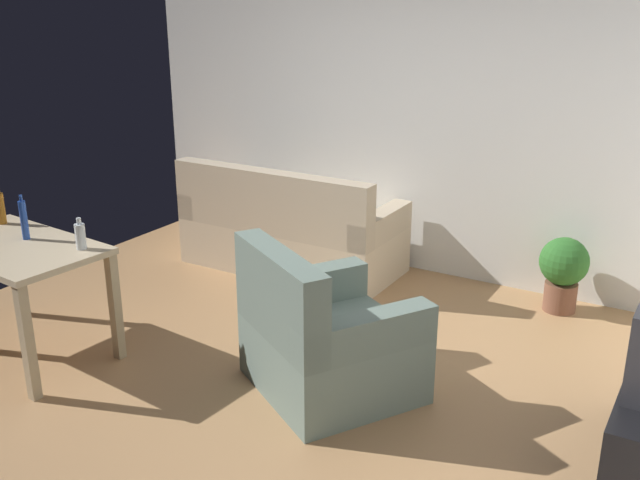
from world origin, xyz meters
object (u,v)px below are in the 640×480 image
Objects in this scene: desk at (15,260)px; bottle_clear at (80,236)px; armchair at (324,340)px; couch at (289,235)px; bottle_amber at (0,208)px; potted_plant at (563,269)px; bottle_blue at (24,220)px.

desk is 0.52m from bottle_clear.
bottle_clear reaches higher than armchair.
bottle_amber is (-1.08, -1.93, 0.56)m from couch.
armchair reaches higher than potted_plant.
armchair reaches higher than desk.
couch is at bearing 78.33° from desk.
bottle_amber is at bearing 60.83° from couch.
desk is 2.21× the size of potted_plant.
desk is at bearing -29.73° from bottle_amber.
potted_plant is 2.83× the size of bottle_clear.
couch reaches higher than potted_plant.
desk is 1.05× the size of armchair.
bottle_blue is at bearing -140.45° from potted_plant.
couch is 2.24m from potted_plant.
couch is 2.28m from bottle_amber.
potted_plant is 3.40m from bottle_clear.
armchair is at bearing 129.07° from couch.
bottle_amber reaches higher than potted_plant.
bottle_blue is at bearing 45.35° from armchair.
armchair is at bearing 14.48° from bottle_blue.
bottle_clear is (-2.42, -2.33, 0.52)m from potted_plant.
bottle_blue reaches higher than armchair.
bottle_blue reaches higher than bottle_clear.
potted_plant is (2.88, 2.48, -0.32)m from desk.
couch is 2.09m from bottle_clear.
bottle_amber is at bearing 162.58° from bottle_blue.
bottle_clear reaches higher than couch.
bottle_amber is 1.26× the size of bottle_clear.
couch is at bearing 84.13° from bottle_clear.
potted_plant is 3.77m from bottle_blue.
bottle_amber is at bearing 174.75° from bottle_clear.
potted_plant is 2.10m from armchair.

